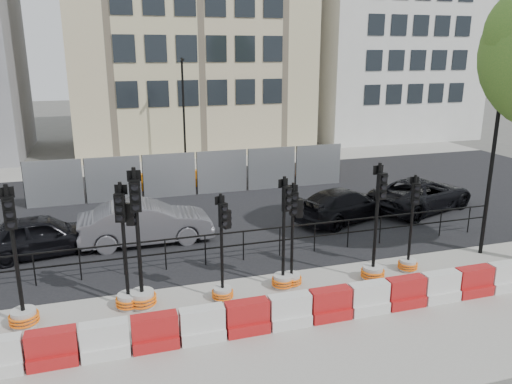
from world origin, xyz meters
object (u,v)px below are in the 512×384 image
object	(u,v)px
lamp_post_near	(493,156)
traffic_signal_a	(21,299)
car_a	(41,235)
traffic_signal_d	(223,276)
traffic_signal_h	(409,252)
car_c	(344,205)

from	to	relation	value
lamp_post_near	traffic_signal_a	bearing A→B (deg)	-178.07
car_a	traffic_signal_d	bearing A→B (deg)	-142.43
traffic_signal_d	traffic_signal_h	distance (m)	5.68
car_c	traffic_signal_d	bearing A→B (deg)	108.32
lamp_post_near	traffic_signal_h	bearing A→B (deg)	-171.75
traffic_signal_a	traffic_signal_h	xyz separation A→B (m)	(10.50, 0.02, -0.11)
lamp_post_near	traffic_signal_d	world-z (taller)	lamp_post_near
car_a	car_c	xyz separation A→B (m)	(10.81, 0.21, -0.03)
traffic_signal_h	car_c	size ratio (longest dim) A/B	0.63
traffic_signal_d	traffic_signal_h	world-z (taller)	traffic_signal_h
car_a	car_c	world-z (taller)	car_a
traffic_signal_d	car_a	bearing A→B (deg)	119.47
traffic_signal_h	traffic_signal_d	bearing A→B (deg)	-166.35
traffic_signal_d	traffic_signal_a	bearing A→B (deg)	162.26
lamp_post_near	traffic_signal_a	size ratio (longest dim) A/B	1.71
traffic_signal_a	traffic_signal_d	bearing A→B (deg)	-12.00
lamp_post_near	traffic_signal_a	xyz separation A→B (m)	(-13.53, -0.45, -2.50)
traffic_signal_h	car_a	xyz separation A→B (m)	(-10.51, 4.55, 0.05)
lamp_post_near	traffic_signal_h	distance (m)	4.02
lamp_post_near	traffic_signal_h	size ratio (longest dim) A/B	2.03
lamp_post_near	car_c	bearing A→B (deg)	122.21
car_c	car_a	bearing A→B (deg)	70.14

